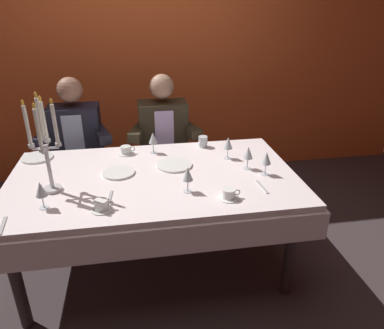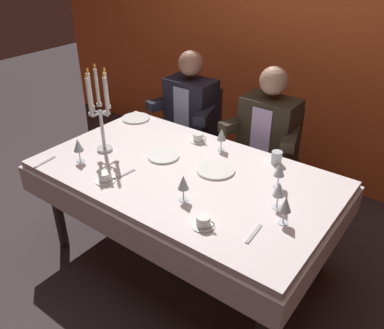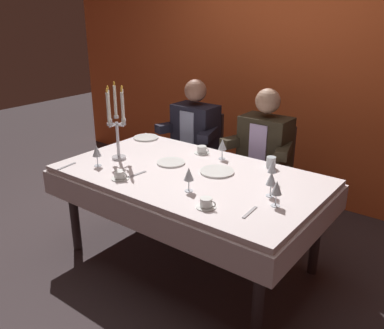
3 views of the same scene
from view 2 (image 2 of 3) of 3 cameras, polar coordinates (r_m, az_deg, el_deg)
ground_plane at (r=3.01m, az=-0.99°, el=-13.15°), size 12.00×12.00×0.00m
back_wall at (r=3.72m, az=15.45°, el=18.01°), size 6.00×0.12×2.70m
dining_table at (r=2.62m, az=-1.11°, el=-3.19°), size 1.94×1.14×0.74m
candelabra at (r=2.76m, az=-12.94°, el=7.39°), size 0.19×0.19×0.61m
dinner_plate_0 at (r=2.57m, az=3.37°, el=-0.73°), size 0.25×0.25×0.01m
dinner_plate_1 at (r=3.33m, az=-7.99°, el=6.54°), size 0.23×0.23×0.01m
dinner_plate_2 at (r=2.73m, az=-4.10°, el=1.23°), size 0.22×0.22×0.01m
wine_glass_0 at (r=2.77m, az=4.22°, el=4.20°), size 0.07×0.07×0.16m
wine_glass_1 at (r=2.11m, az=13.15°, el=-5.61°), size 0.07×0.07×0.16m
wine_glass_2 at (r=2.22m, az=12.20°, el=-3.56°), size 0.07×0.07×0.16m
wine_glass_3 at (r=2.23m, az=-1.25°, el=-2.65°), size 0.07×0.07×0.16m
wine_glass_4 at (r=2.72m, az=-15.90°, el=2.60°), size 0.07×0.07×0.16m
wine_glass_5 at (r=2.40m, az=12.33°, el=-0.80°), size 0.07×0.07×0.16m
water_tumbler_0 at (r=2.69m, az=11.94°, el=0.99°), size 0.07×0.07×0.09m
coffee_cup_0 at (r=2.50m, az=-12.26°, el=-1.82°), size 0.13×0.12×0.06m
coffee_cup_1 at (r=2.93m, az=0.91°, el=3.81°), size 0.13×0.12×0.06m
coffee_cup_2 at (r=2.09m, az=1.66°, el=-8.14°), size 0.13×0.12×0.06m
fork_0 at (r=2.08m, az=8.79°, el=-9.69°), size 0.03×0.17×0.01m
fork_1 at (r=2.83m, az=-20.18°, el=0.36°), size 0.04×0.17×0.01m
fork_2 at (r=2.56m, az=-9.64°, el=-1.40°), size 0.04×0.17×0.01m
seated_diner_0 at (r=3.52m, az=-0.08°, el=7.96°), size 0.63×0.48×1.24m
seated_diner_1 at (r=3.17m, az=10.89°, el=4.77°), size 0.63×0.48×1.24m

